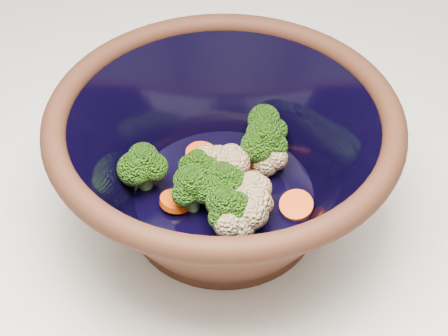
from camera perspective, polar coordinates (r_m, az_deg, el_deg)
mixing_bowl at (r=0.56m, az=-0.00°, el=0.93°), size 0.36×0.36×0.13m
vegetable_pile at (r=0.57m, az=0.27°, el=-0.48°), size 0.18×0.15×0.06m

